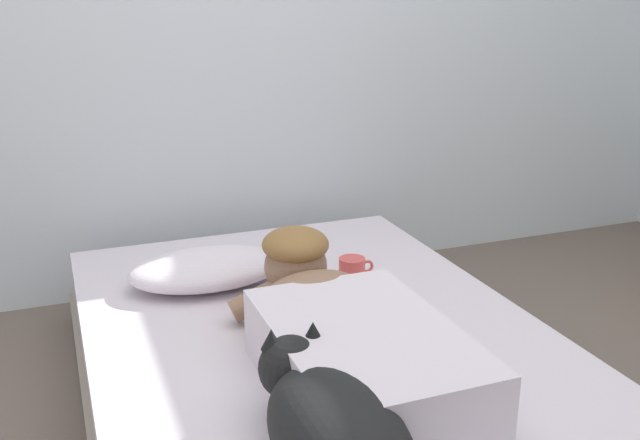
{
  "coord_description": "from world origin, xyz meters",
  "views": [
    {
      "loc": [
        -0.81,
        -1.49,
        1.23
      ],
      "look_at": [
        -0.04,
        0.5,
        0.53
      ],
      "focal_mm": 40.2,
      "sensor_mm": 36.0,
      "label": 1
    }
  ],
  "objects_px": {
    "pillow": "(207,269)",
    "person_lying": "(342,331)",
    "coffee_cup": "(352,269)",
    "bed": "(326,383)",
    "dog": "(332,427)"
  },
  "relations": [
    {
      "from": "person_lying",
      "to": "pillow",
      "type": "bearing_deg",
      "value": 106.87
    },
    {
      "from": "bed",
      "to": "coffee_cup",
      "type": "xyz_separation_m",
      "value": [
        0.25,
        0.38,
        0.18
      ]
    },
    {
      "from": "bed",
      "to": "pillow",
      "type": "distance_m",
      "value": 0.59
    },
    {
      "from": "bed",
      "to": "person_lying",
      "type": "distance_m",
      "value": 0.3
    },
    {
      "from": "bed",
      "to": "pillow",
      "type": "bearing_deg",
      "value": 113.68
    },
    {
      "from": "person_lying",
      "to": "coffee_cup",
      "type": "height_order",
      "value": "person_lying"
    },
    {
      "from": "bed",
      "to": "coffee_cup",
      "type": "height_order",
      "value": "coffee_cup"
    },
    {
      "from": "pillow",
      "to": "person_lying",
      "type": "xyz_separation_m",
      "value": [
        0.2,
        -0.67,
        0.05
      ]
    },
    {
      "from": "coffee_cup",
      "to": "bed",
      "type": "bearing_deg",
      "value": -123.15
    },
    {
      "from": "person_lying",
      "to": "coffee_cup",
      "type": "relative_size",
      "value": 7.36
    },
    {
      "from": "pillow",
      "to": "person_lying",
      "type": "relative_size",
      "value": 0.57
    },
    {
      "from": "dog",
      "to": "coffee_cup",
      "type": "relative_size",
      "value": 4.6
    },
    {
      "from": "coffee_cup",
      "to": "dog",
      "type": "bearing_deg",
      "value": -115.88
    },
    {
      "from": "bed",
      "to": "coffee_cup",
      "type": "bearing_deg",
      "value": 56.85
    },
    {
      "from": "dog",
      "to": "coffee_cup",
      "type": "xyz_separation_m",
      "value": [
        0.45,
        0.92,
        -0.07
      ]
    }
  ]
}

